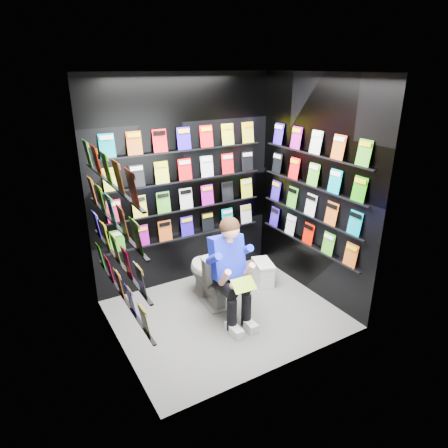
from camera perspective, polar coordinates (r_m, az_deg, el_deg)
floor at (r=4.70m, az=0.24°, el=-12.73°), size 2.40×2.40×0.00m
ceiling at (r=3.88m, az=0.31°, el=20.88°), size 2.40×2.40×0.00m
wall_back at (r=4.95m, az=-5.67°, el=5.70°), size 2.40×0.04×2.60m
wall_front at (r=3.34m, az=9.05°, el=-2.50°), size 2.40×0.04×2.60m
wall_left at (r=3.68m, az=-16.02°, el=-0.80°), size 0.04×2.00×2.60m
wall_right at (r=4.80m, az=12.74°, el=4.75°), size 0.04×2.00×2.60m
comics_back at (r=4.92m, az=-5.52°, el=5.67°), size 2.10×0.06×1.37m
comics_left at (r=3.68m, az=-15.58°, el=-0.64°), size 0.06×1.70×1.37m
comics_right at (r=4.78m, az=12.47°, el=4.76°), size 0.06×1.70×1.37m
toilet at (r=4.76m, az=-2.06°, el=-7.03°), size 0.46×0.77×0.73m
longbox at (r=5.28m, az=5.60°, el=-6.98°), size 0.29×0.40×0.27m
longbox_lid at (r=5.21m, az=5.66°, el=-5.56°), size 0.31×0.42×0.03m
reader at (r=4.30m, az=0.30°, el=-4.77°), size 0.52×0.72×1.28m
held_comic at (r=4.11m, az=2.81°, el=-8.64°), size 0.25×0.16×0.10m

